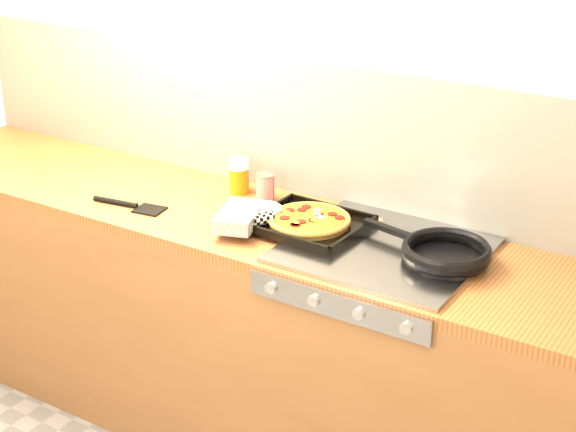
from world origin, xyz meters
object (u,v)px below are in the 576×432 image
Objects in this scene: pizza_on_tray at (291,219)px; frying_pan at (445,253)px; juice_glass at (239,176)px; tomato_can at (265,187)px.

pizza_on_tray is 0.99× the size of frying_pan.
juice_glass is at bearing 170.04° from frying_pan.
frying_pan is 0.89m from juice_glass.
frying_pan is 4.86× the size of tomato_can.
pizza_on_tray is at bearing -39.19° from tomato_can.
pizza_on_tray is 0.54m from frying_pan.
tomato_can is at bearing 140.81° from pizza_on_tray.
juice_glass reaches higher than tomato_can.
pizza_on_tray is 4.80× the size of tomato_can.
frying_pan is (0.53, 0.03, -0.00)m from pizza_on_tray.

